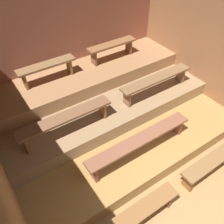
# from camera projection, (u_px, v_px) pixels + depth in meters

# --- Properties ---
(ground) EXTENTS (5.63, 5.38, 0.08)m
(ground) POSITION_uv_depth(u_px,v_px,m) (126.00, 143.00, 5.38)
(ground) COLOR #9D7344
(wall_back) EXTENTS (5.63, 0.06, 2.74)m
(wall_back) POSITION_uv_depth(u_px,v_px,m) (71.00, 44.00, 5.85)
(wall_back) COLOR brown
(wall_back) RESTS_ON ground
(wall_right) EXTENTS (0.06, 5.38, 2.74)m
(wall_right) POSITION_uv_depth(u_px,v_px,m) (215.00, 56.00, 5.44)
(wall_right) COLOR #905D3A
(wall_right) RESTS_ON ground
(platform_lower) EXTENTS (4.83, 3.46, 0.31)m
(platform_lower) POSITION_uv_depth(u_px,v_px,m) (112.00, 122.00, 5.59)
(platform_lower) COLOR #A57740
(platform_lower) RESTS_ON ground
(platform_middle) EXTENTS (4.83, 2.31, 0.31)m
(platform_middle) POSITION_uv_depth(u_px,v_px,m) (98.00, 98.00, 5.73)
(platform_middle) COLOR #947451
(platform_middle) RESTS_ON platform_lower
(platform_upper) EXTENTS (4.83, 1.22, 0.31)m
(platform_upper) POSITION_uv_depth(u_px,v_px,m) (86.00, 77.00, 5.85)
(platform_upper) COLOR #9D7049
(platform_upper) RESTS_ON platform_middle
(bench_floor_left) EXTENTS (2.01, 0.28, 0.41)m
(bench_floor_left) POSITION_uv_depth(u_px,v_px,m) (125.00, 223.00, 3.69)
(bench_floor_left) COLOR brown
(bench_floor_left) RESTS_ON ground
(bench_floor_right) EXTENTS (2.01, 0.28, 0.41)m
(bench_floor_right) POSITION_uv_depth(u_px,v_px,m) (222.00, 155.00, 4.65)
(bench_floor_right) COLOR brown
(bench_floor_right) RESTS_ON ground
(bench_lower_center) EXTENTS (2.26, 0.28, 0.41)m
(bench_lower_center) POSITION_uv_depth(u_px,v_px,m) (140.00, 141.00, 4.49)
(bench_lower_center) COLOR brown
(bench_lower_center) RESTS_ON platform_lower
(bench_middle_left) EXTENTS (1.86, 0.28, 0.41)m
(bench_middle_left) POSITION_uv_depth(u_px,v_px,m) (66.00, 119.00, 4.49)
(bench_middle_left) COLOR brown
(bench_middle_left) RESTS_ON platform_middle
(bench_middle_right) EXTENTS (1.86, 0.28, 0.41)m
(bench_middle_right) POSITION_uv_depth(u_px,v_px,m) (156.00, 80.00, 5.42)
(bench_middle_right) COLOR brown
(bench_middle_right) RESTS_ON platform_middle
(bench_upper_left) EXTENTS (1.30, 0.28, 0.41)m
(bench_upper_left) POSITION_uv_depth(u_px,v_px,m) (47.00, 68.00, 5.25)
(bench_upper_left) COLOR brown
(bench_upper_left) RESTS_ON platform_upper
(bench_upper_right) EXTENTS (1.30, 0.28, 0.41)m
(bench_upper_right) POSITION_uv_depth(u_px,v_px,m) (112.00, 47.00, 5.97)
(bench_upper_right) COLOR brown
(bench_upper_right) RESTS_ON platform_upper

